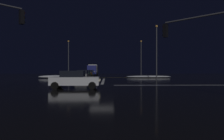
{
  "coord_description": "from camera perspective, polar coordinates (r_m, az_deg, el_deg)",
  "views": [
    {
      "loc": [
        0.57,
        -21.02,
        1.67
      ],
      "look_at": [
        1.37,
        11.77,
        1.59
      ],
      "focal_mm": 31.9,
      "sensor_mm": 36.0,
      "label": 1
    }
  ],
  "objects": [
    {
      "name": "snow_bank_left_curb",
      "position": [
        39.23,
        -15.47,
        -1.87
      ],
      "size": [
        7.08,
        1.5,
        0.59
      ],
      "color": "white",
      "rests_on": "ground"
    },
    {
      "name": "sedan_gray",
      "position": [
        31.8,
        -8.44,
        -1.43
      ],
      "size": [
        2.02,
        4.33,
        1.57
      ],
      "color": "slate",
      "rests_on": "ground"
    },
    {
      "name": "stop_line_north",
      "position": [
        29.25,
        -2.51,
        -3.13
      ],
      "size": [
        0.35,
        13.99,
        0.01
      ],
      "color": "white",
      "rests_on": "ground"
    },
    {
      "name": "sedan_blue",
      "position": [
        49.54,
        -6.26,
        -0.86
      ],
      "size": [
        2.02,
        4.33,
        1.57
      ],
      "color": "navy",
      "rests_on": "ground"
    },
    {
      "name": "centre_line_ns",
      "position": [
        40.83,
        -2.19,
        -2.2
      ],
      "size": [
        22.0,
        0.15,
        0.01
      ],
      "color": "yellow",
      "rests_on": "ground"
    },
    {
      "name": "crosswalk_bar_east",
      "position": [
        22.45,
        18.73,
        -4.13
      ],
      "size": [
        13.99,
        0.4,
        0.01
      ],
      "color": "white",
      "rests_on": "ground"
    },
    {
      "name": "sedan_green",
      "position": [
        37.9,
        -7.64,
        -1.17
      ],
      "size": [
        2.02,
        4.33,
        1.57
      ],
      "color": "#14512D",
      "rests_on": "ground"
    },
    {
      "name": "traffic_signal_se",
      "position": [
        15.56,
        23.62,
        8.69
      ],
      "size": [
        3.66,
        3.66,
        5.71
      ],
      "color": "#4C4C51",
      "rests_on": "ground"
    },
    {
      "name": "streetlamp_right_far",
      "position": [
        51.66,
        8.34,
        4.12
      ],
      "size": [
        0.44,
        0.44,
        9.12
      ],
      "color": "#424247",
      "rests_on": "ground"
    },
    {
      "name": "sedan_white_crossing",
      "position": [
        17.77,
        -10.62,
        -2.67
      ],
      "size": [
        4.33,
        2.02,
        1.57
      ],
      "color": "silver",
      "rests_on": "ground"
    },
    {
      "name": "streetlamp_left_far",
      "position": [
        51.86,
        -12.36,
        4.06
      ],
      "size": [
        0.44,
        0.44,
        9.05
      ],
      "color": "#424247",
      "rests_on": "ground"
    },
    {
      "name": "ground",
      "position": [
        21.1,
        -2.95,
        -4.54
      ],
      "size": [
        120.0,
        120.0,
        0.1
      ],
      "primitive_type": "cube",
      "color": "black"
    },
    {
      "name": "snow_bank_right_curb",
      "position": [
        40.93,
        10.46,
        -1.88
      ],
      "size": [
        9.02,
        1.5,
        0.45
      ],
      "color": "white",
      "rests_on": "ground"
    },
    {
      "name": "sedan_orange",
      "position": [
        43.65,
        -6.94,
        -1.0
      ],
      "size": [
        2.02,
        4.33,
        1.57
      ],
      "color": "#C66014",
      "rests_on": "ground"
    },
    {
      "name": "streetlamp_right_near",
      "position": [
        36.06,
        12.66,
        6.14
      ],
      "size": [
        0.44,
        0.44,
        9.49
      ],
      "color": "#424247",
      "rests_on": "ground"
    },
    {
      "name": "box_truck",
      "position": [
        57.29,
        -5.53,
        0.18
      ],
      "size": [
        2.68,
        8.28,
        3.08
      ],
      "color": "navy",
      "rests_on": "ground"
    }
  ]
}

